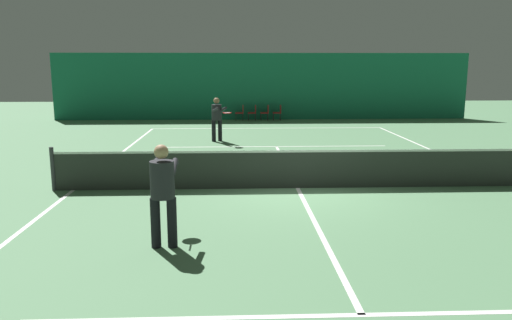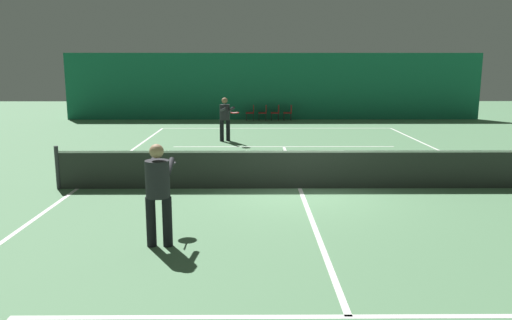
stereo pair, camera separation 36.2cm
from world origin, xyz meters
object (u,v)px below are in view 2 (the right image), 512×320
object	(u,v)px
courtside_chair_1	(264,112)
player_far	(225,116)
courtside_chair_2	(276,112)
courtside_chair_3	(289,112)
tennis_net	(300,168)
courtside_chair_0	(251,112)
player_near	(158,187)

from	to	relation	value
courtside_chair_1	player_far	bearing A→B (deg)	-12.70
courtside_chair_2	courtside_chair_3	bearing A→B (deg)	90.00
player_far	courtside_chair_1	bearing A→B (deg)	142.11
courtside_chair_1	tennis_net	bearing A→B (deg)	2.04
player_far	courtside_chair_0	distance (m)	7.66
courtside_chair_2	courtside_chair_3	distance (m)	0.69
tennis_net	courtside_chair_3	xyz separation A→B (m)	(0.83, 15.36, -0.03)
courtside_chair_2	player_far	bearing A→B (deg)	-17.54
player_near	courtside_chair_3	distance (m)	19.62
player_far	tennis_net	bearing A→B (deg)	-9.05
tennis_net	player_far	world-z (taller)	player_far
tennis_net	courtside_chair_0	bearing A→B (deg)	94.59
courtside_chair_0	player_near	bearing A→B (deg)	-4.45
courtside_chair_0	courtside_chair_3	size ratio (longest dim) A/B	1.00
tennis_net	courtside_chair_3	world-z (taller)	tennis_net
courtside_chair_1	courtside_chair_2	bearing A→B (deg)	90.00
courtside_chair_3	player_near	bearing A→B (deg)	-10.47
courtside_chair_3	player_far	bearing A→B (deg)	-22.14
player_far	courtside_chair_2	distance (m)	7.96
courtside_chair_2	player_near	bearing A→B (deg)	-8.48
player_near	courtside_chair_2	distance (m)	19.51
tennis_net	player_far	distance (m)	8.12
tennis_net	player_near	world-z (taller)	player_near
courtside_chair_1	courtside_chair_2	distance (m)	0.69
player_near	courtside_chair_1	distance (m)	19.42
player_near	courtside_chair_2	world-z (taller)	player_near
courtside_chair_3	tennis_net	bearing A→B (deg)	-3.09
tennis_net	player_near	distance (m)	4.81
courtside_chair_1	courtside_chair_0	bearing A→B (deg)	-90.00
courtside_chair_0	courtside_chair_1	size ratio (longest dim) A/B	1.00
courtside_chair_2	tennis_net	bearing A→B (deg)	-0.53
player_near	player_far	bearing A→B (deg)	-2.90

